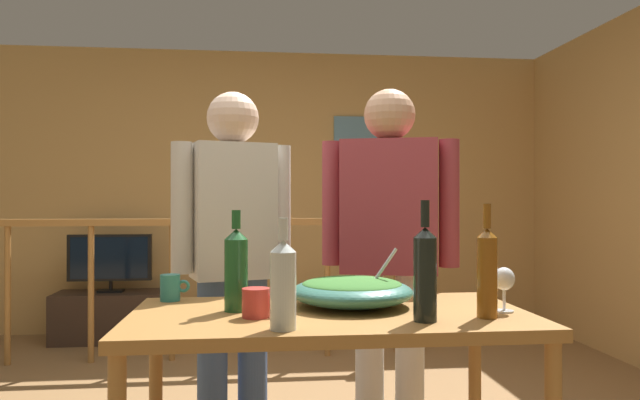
# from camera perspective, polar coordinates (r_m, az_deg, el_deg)

# --- Properties ---
(back_wall) EXTENTS (5.28, 0.10, 2.52)m
(back_wall) POSITION_cam_1_polar(r_m,az_deg,el_deg) (5.43, -5.58, 0.91)
(back_wall) COLOR tan
(back_wall) RESTS_ON ground_plane
(framed_picture) EXTENTS (0.41, 0.03, 0.32)m
(framed_picture) POSITION_cam_1_polar(r_m,az_deg,el_deg) (5.49, 3.47, 6.40)
(framed_picture) COLOR #59869F
(stair_railing) EXTENTS (3.52, 0.10, 1.08)m
(stair_railing) POSITION_cam_1_polar(r_m,az_deg,el_deg) (4.44, -7.50, -6.35)
(stair_railing) COLOR #9E6B33
(stair_railing) RESTS_ON ground_plane
(tv_console) EXTENTS (0.90, 0.40, 0.40)m
(tv_console) POSITION_cam_1_polar(r_m,az_deg,el_deg) (5.31, -19.54, -10.54)
(tv_console) COLOR #38281E
(tv_console) RESTS_ON ground_plane
(flat_screen_tv) EXTENTS (0.67, 0.12, 0.48)m
(flat_screen_tv) POSITION_cam_1_polar(r_m,az_deg,el_deg) (5.21, -19.62, -5.35)
(flat_screen_tv) COLOR black
(flat_screen_tv) RESTS_ON tv_console
(serving_table) EXTENTS (1.34, 0.71, 0.79)m
(serving_table) POSITION_cam_1_polar(r_m,az_deg,el_deg) (2.05, 0.98, -13.06)
(serving_table) COLOR #9E6B33
(serving_table) RESTS_ON ground_plane
(salad_bowl) EXTENTS (0.43, 0.43, 0.22)m
(salad_bowl) POSITION_cam_1_polar(r_m,az_deg,el_deg) (2.12, 3.09, -8.68)
(salad_bowl) COLOR #337060
(salad_bowl) RESTS_ON serving_table
(wine_glass) EXTENTS (0.07, 0.07, 0.15)m
(wine_glass) POSITION_cam_1_polar(r_m,az_deg,el_deg) (2.10, 17.35, -7.47)
(wine_glass) COLOR silver
(wine_glass) RESTS_ON serving_table
(wine_bottle_green) EXTENTS (0.08, 0.08, 0.34)m
(wine_bottle_green) POSITION_cam_1_polar(r_m,az_deg,el_deg) (2.04, -8.10, -6.55)
(wine_bottle_green) COLOR #1E5628
(wine_bottle_green) RESTS_ON serving_table
(wine_bottle_amber) EXTENTS (0.06, 0.06, 0.37)m
(wine_bottle_amber) POSITION_cam_1_polar(r_m,az_deg,el_deg) (1.97, 15.83, -6.61)
(wine_bottle_amber) COLOR brown
(wine_bottle_amber) RESTS_ON serving_table
(wine_bottle_dark) EXTENTS (0.07, 0.07, 0.38)m
(wine_bottle_dark) POSITION_cam_1_polar(r_m,az_deg,el_deg) (1.87, 10.11, -6.84)
(wine_bottle_dark) COLOR black
(wine_bottle_dark) RESTS_ON serving_table
(wine_bottle_clear) EXTENTS (0.08, 0.08, 0.32)m
(wine_bottle_clear) POSITION_cam_1_polar(r_m,az_deg,el_deg) (1.73, -3.58, -8.00)
(wine_bottle_clear) COLOR silver
(wine_bottle_clear) RESTS_ON serving_table
(mug_red) EXTENTS (0.13, 0.09, 0.09)m
(mug_red) POSITION_cam_1_polar(r_m,az_deg,el_deg) (1.93, -6.14, -9.83)
(mug_red) COLOR #B7332D
(mug_red) RESTS_ON serving_table
(mug_teal) EXTENTS (0.11, 0.07, 0.10)m
(mug_teal) POSITION_cam_1_polar(r_m,az_deg,el_deg) (2.30, -14.20, -8.20)
(mug_teal) COLOR teal
(mug_teal) RESTS_ON serving_table
(person_standing_left) EXTENTS (0.51, 0.31, 1.64)m
(person_standing_left) POSITION_cam_1_polar(r_m,az_deg,el_deg) (2.62, -8.42, -4.53)
(person_standing_left) COLOR #3D5684
(person_standing_left) RESTS_ON ground_plane
(person_standing_right) EXTENTS (0.59, 0.33, 1.67)m
(person_standing_right) POSITION_cam_1_polar(r_m,az_deg,el_deg) (2.68, 6.73, -3.68)
(person_standing_right) COLOR beige
(person_standing_right) RESTS_ON ground_plane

